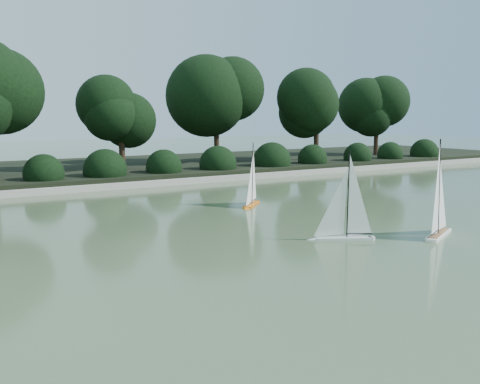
% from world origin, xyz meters
% --- Properties ---
extents(ground, '(80.00, 80.00, 0.00)m').
position_xyz_m(ground, '(0.00, 0.00, 0.00)').
color(ground, '#344328').
rests_on(ground, ground).
extents(pond_coping, '(40.00, 0.35, 0.18)m').
position_xyz_m(pond_coping, '(0.00, 9.00, 0.09)').
color(pond_coping, gray).
rests_on(pond_coping, ground).
extents(far_bank, '(40.00, 8.00, 0.30)m').
position_xyz_m(far_bank, '(0.00, 13.00, 0.15)').
color(far_bank, black).
rests_on(far_bank, ground).
extents(tree_line, '(26.31, 3.93, 4.39)m').
position_xyz_m(tree_line, '(1.23, 11.44, 2.64)').
color(tree_line, black).
rests_on(tree_line, ground).
extents(shrub_hedge, '(29.10, 1.10, 1.10)m').
position_xyz_m(shrub_hedge, '(0.00, 9.90, 0.45)').
color(shrub_hedge, black).
rests_on(shrub_hedge, ground).
extents(sailboat_white_a, '(1.10, 0.71, 1.61)m').
position_xyz_m(sailboat_white_a, '(1.08, 0.90, 0.25)').
color(sailboat_white_a, silver).
rests_on(sailboat_white_a, ground).
extents(sailboat_white_b, '(1.26, 0.73, 1.81)m').
position_xyz_m(sailboat_white_b, '(2.86, 0.24, 0.28)').
color(sailboat_white_b, white).
rests_on(sailboat_white_b, ground).
extents(sailboat_orange, '(0.93, 0.88, 1.56)m').
position_xyz_m(sailboat_orange, '(1.65, 4.54, 0.25)').
color(sailboat_orange, orange).
rests_on(sailboat_orange, ground).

